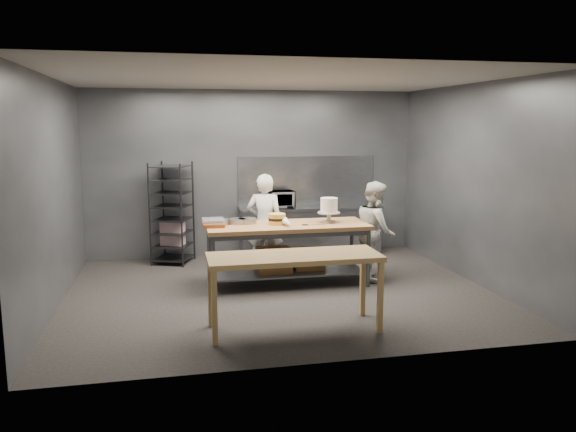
# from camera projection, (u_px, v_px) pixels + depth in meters

# --- Properties ---
(ground) EXTENTS (6.00, 6.00, 0.00)m
(ground) POSITION_uv_depth(u_px,v_px,m) (280.00, 292.00, 8.10)
(ground) COLOR black
(ground) RESTS_ON ground
(back_wall) EXTENTS (6.00, 0.04, 3.00)m
(back_wall) POSITION_uv_depth(u_px,v_px,m) (254.00, 173.00, 10.27)
(back_wall) COLOR #4C4F54
(back_wall) RESTS_ON ground
(work_table) EXTENTS (2.40, 0.90, 0.92)m
(work_table) POSITION_uv_depth(u_px,v_px,m) (288.00, 247.00, 8.40)
(work_table) COLOR olive
(work_table) RESTS_ON ground
(near_counter) EXTENTS (2.00, 0.70, 0.90)m
(near_counter) POSITION_uv_depth(u_px,v_px,m) (294.00, 262.00, 6.49)
(near_counter) COLOR olive
(near_counter) RESTS_ON ground
(back_counter) EXTENTS (2.60, 0.60, 0.90)m
(back_counter) POSITION_uv_depth(u_px,v_px,m) (310.00, 231.00, 10.33)
(back_counter) COLOR slate
(back_counter) RESTS_ON ground
(splashback_panel) EXTENTS (2.60, 0.02, 0.90)m
(splashback_panel) POSITION_uv_depth(u_px,v_px,m) (307.00, 181.00, 10.48)
(splashback_panel) COLOR slate
(splashback_panel) RESTS_ON back_counter
(speed_rack) EXTENTS (0.79, 0.82, 1.75)m
(speed_rack) POSITION_uv_depth(u_px,v_px,m) (172.00, 214.00, 9.68)
(speed_rack) COLOR black
(speed_rack) RESTS_ON ground
(chef_behind) EXTENTS (0.68, 0.56, 1.61)m
(chef_behind) POSITION_uv_depth(u_px,v_px,m) (265.00, 224.00, 9.02)
(chef_behind) COLOR white
(chef_behind) RESTS_ON ground
(chef_right) EXTENTS (0.70, 0.83, 1.52)m
(chef_right) POSITION_uv_depth(u_px,v_px,m) (375.00, 230.00, 8.69)
(chef_right) COLOR silver
(chef_right) RESTS_ON ground
(microwave) EXTENTS (0.54, 0.37, 0.30)m
(microwave) POSITION_uv_depth(u_px,v_px,m) (279.00, 199.00, 10.11)
(microwave) COLOR black
(microwave) RESTS_ON back_counter
(frosted_cake_stand) EXTENTS (0.34, 0.34, 0.37)m
(frosted_cake_stand) POSITION_uv_depth(u_px,v_px,m) (329.00, 207.00, 8.46)
(frosted_cake_stand) COLOR #BFB298
(frosted_cake_stand) RESTS_ON work_table
(layer_cake) EXTENTS (0.25, 0.25, 0.16)m
(layer_cake) POSITION_uv_depth(u_px,v_px,m) (277.00, 219.00, 8.31)
(layer_cake) COLOR gold
(layer_cake) RESTS_ON work_table
(cake_pans) EXTENTS (0.69, 0.29, 0.07)m
(cake_pans) POSITION_uv_depth(u_px,v_px,m) (234.00, 221.00, 8.36)
(cake_pans) COLOR gray
(cake_pans) RESTS_ON work_table
(piping_bag) EXTENTS (0.15, 0.39, 0.12)m
(piping_bag) POSITION_uv_depth(u_px,v_px,m) (287.00, 222.00, 8.13)
(piping_bag) COLOR white
(piping_bag) RESTS_ON work_table
(offset_spatula) EXTENTS (0.36, 0.02, 0.02)m
(offset_spatula) POSITION_uv_depth(u_px,v_px,m) (311.00, 225.00, 8.26)
(offset_spatula) COLOR slate
(offset_spatula) RESTS_ON work_table
(pastry_clamshells) EXTENTS (0.32, 0.36, 0.11)m
(pastry_clamshells) POSITION_uv_depth(u_px,v_px,m) (213.00, 223.00, 8.14)
(pastry_clamshells) COLOR #9D4E1F
(pastry_clamshells) RESTS_ON work_table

